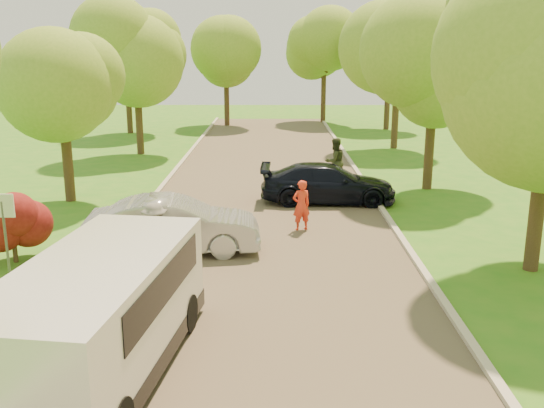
{
  "coord_description": "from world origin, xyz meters",
  "views": [
    {
      "loc": [
        0.4,
        -9.27,
        5.38
      ],
      "look_at": [
        0.33,
        6.5,
        1.3
      ],
      "focal_mm": 40.0,
      "sensor_mm": 36.0,
      "label": 1
    }
  ],
  "objects_px": {
    "minivan": "(100,315)",
    "skateboarder": "(155,236)",
    "street_sign": "(4,220)",
    "person_striped": "(301,205)",
    "longboard": "(157,269)",
    "person_olive": "(335,161)",
    "dark_sedan": "(328,183)",
    "silver_sedan": "(174,225)"
  },
  "relations": [
    {
      "from": "minivan",
      "to": "skateboarder",
      "type": "relative_size",
      "value": 3.44
    },
    {
      "from": "street_sign",
      "to": "person_striped",
      "type": "xyz_separation_m",
      "value": [
        7.0,
        4.36,
        -0.79
      ]
    },
    {
      "from": "street_sign",
      "to": "skateboarder",
      "type": "height_order",
      "value": "street_sign"
    },
    {
      "from": "longboard",
      "to": "person_olive",
      "type": "height_order",
      "value": "person_olive"
    },
    {
      "from": "person_olive",
      "to": "dark_sedan",
      "type": "bearing_deg",
      "value": 49.63
    },
    {
      "from": "street_sign",
      "to": "minivan",
      "type": "distance_m",
      "value": 5.24
    },
    {
      "from": "minivan",
      "to": "dark_sedan",
      "type": "distance_m",
      "value": 12.77
    },
    {
      "from": "minivan",
      "to": "dark_sedan",
      "type": "bearing_deg",
      "value": 75.41
    },
    {
      "from": "dark_sedan",
      "to": "person_olive",
      "type": "height_order",
      "value": "person_olive"
    },
    {
      "from": "longboard",
      "to": "street_sign",
      "type": "bearing_deg",
      "value": -7.13
    },
    {
      "from": "dark_sedan",
      "to": "person_striped",
      "type": "bearing_deg",
      "value": 163.76
    },
    {
      "from": "person_striped",
      "to": "street_sign",
      "type": "bearing_deg",
      "value": 10.09
    },
    {
      "from": "person_striped",
      "to": "person_olive",
      "type": "height_order",
      "value": "person_olive"
    },
    {
      "from": "minivan",
      "to": "person_olive",
      "type": "relative_size",
      "value": 3.06
    },
    {
      "from": "longboard",
      "to": "skateboarder",
      "type": "relative_size",
      "value": 0.53
    },
    {
      "from": "minivan",
      "to": "person_olive",
      "type": "xyz_separation_m",
      "value": [
        5.32,
        14.84,
        -0.14
      ]
    },
    {
      "from": "dark_sedan",
      "to": "longboard",
      "type": "bearing_deg",
      "value": 147.24
    },
    {
      "from": "skateboarder",
      "to": "person_olive",
      "type": "relative_size",
      "value": 0.89
    },
    {
      "from": "longboard",
      "to": "person_olive",
      "type": "relative_size",
      "value": 0.47
    },
    {
      "from": "skateboarder",
      "to": "person_olive",
      "type": "height_order",
      "value": "person_olive"
    },
    {
      "from": "skateboarder",
      "to": "person_striped",
      "type": "distance_m",
      "value": 5.18
    },
    {
      "from": "street_sign",
      "to": "longboard",
      "type": "bearing_deg",
      "value": 12.52
    },
    {
      "from": "person_striped",
      "to": "person_olive",
      "type": "relative_size",
      "value": 0.83
    },
    {
      "from": "skateboarder",
      "to": "person_striped",
      "type": "relative_size",
      "value": 1.07
    },
    {
      "from": "street_sign",
      "to": "skateboarder",
      "type": "xyz_separation_m",
      "value": [
        3.3,
        0.73,
        -0.62
      ]
    },
    {
      "from": "silver_sedan",
      "to": "person_olive",
      "type": "bearing_deg",
      "value": -35.84
    },
    {
      "from": "street_sign",
      "to": "person_striped",
      "type": "distance_m",
      "value": 8.29
    },
    {
      "from": "longboard",
      "to": "skateboarder",
      "type": "bearing_deg",
      "value": -64.65
    },
    {
      "from": "dark_sedan",
      "to": "longboard",
      "type": "height_order",
      "value": "dark_sedan"
    },
    {
      "from": "skateboarder",
      "to": "dark_sedan",
      "type": "bearing_deg",
      "value": -143.83
    },
    {
      "from": "street_sign",
      "to": "minivan",
      "type": "xyz_separation_m",
      "value": [
        3.31,
        -4.03,
        -0.48
      ]
    },
    {
      "from": "minivan",
      "to": "person_striped",
      "type": "relative_size",
      "value": 3.69
    },
    {
      "from": "street_sign",
      "to": "dark_sedan",
      "type": "distance_m",
      "value": 11.28
    },
    {
      "from": "street_sign",
      "to": "person_striped",
      "type": "height_order",
      "value": "street_sign"
    },
    {
      "from": "minivan",
      "to": "skateboarder",
      "type": "xyz_separation_m",
      "value": [
        -0.01,
        4.76,
        -0.14
      ]
    },
    {
      "from": "street_sign",
      "to": "minivan",
      "type": "relative_size",
      "value": 0.38
    },
    {
      "from": "street_sign",
      "to": "silver_sedan",
      "type": "height_order",
      "value": "street_sign"
    },
    {
      "from": "person_olive",
      "to": "skateboarder",
      "type": "bearing_deg",
      "value": 31.74
    },
    {
      "from": "longboard",
      "to": "skateboarder",
      "type": "distance_m",
      "value": 0.85
    },
    {
      "from": "dark_sedan",
      "to": "skateboarder",
      "type": "relative_size",
      "value": 2.87
    },
    {
      "from": "street_sign",
      "to": "silver_sedan",
      "type": "relative_size",
      "value": 0.47
    },
    {
      "from": "silver_sedan",
      "to": "dark_sedan",
      "type": "xyz_separation_m",
      "value": [
        4.6,
        5.51,
        -0.06
      ]
    }
  ]
}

